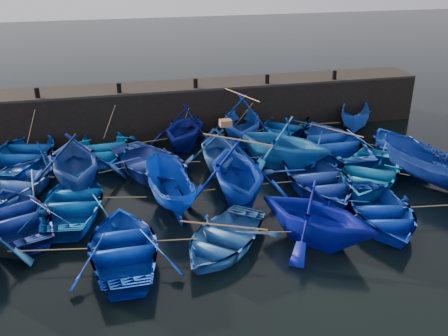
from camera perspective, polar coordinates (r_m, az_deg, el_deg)
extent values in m
plane|color=black|center=(19.22, 2.27, -5.68)|extent=(120.00, 120.00, 0.00)
cube|color=black|center=(28.18, -3.54, 6.89)|extent=(26.00, 2.50, 2.50)
cube|color=black|center=(27.83, -3.61, 9.47)|extent=(26.00, 2.50, 0.12)
cylinder|color=black|center=(26.69, -20.58, 8.05)|extent=(0.24, 0.24, 0.50)
cylinder|color=black|center=(26.49, -11.91, 8.95)|extent=(0.24, 0.24, 0.50)
cylinder|color=black|center=(26.89, -3.28, 9.65)|extent=(0.24, 0.24, 0.50)
cylinder|color=black|center=(27.87, 4.95, 10.11)|extent=(0.24, 0.24, 0.50)
cylinder|color=black|center=(29.37, 12.51, 10.35)|extent=(0.24, 0.24, 0.50)
imported|color=navy|center=(25.32, -21.92, 1.58)|extent=(5.60, 6.74, 1.21)
imported|color=blue|center=(25.11, -13.53, 2.31)|extent=(3.88, 5.21, 1.04)
imported|color=navy|center=(25.55, -4.53, 4.71)|extent=(5.11, 5.38, 2.22)
imported|color=#123AB0|center=(26.09, 2.01, 5.57)|extent=(5.35, 5.81, 2.56)
imported|color=navy|center=(27.51, 6.82, 4.70)|extent=(5.80, 6.01, 1.02)
imported|color=blue|center=(28.93, 14.78, 5.63)|extent=(3.25, 4.34, 1.58)
imported|color=blue|center=(22.71, -22.30, -1.23)|extent=(5.47, 6.09, 1.04)
imported|color=navy|center=(22.00, -16.69, 0.97)|extent=(4.60, 5.22, 2.57)
imported|color=#2D45B8|center=(22.66, -8.18, 0.45)|extent=(5.75, 6.48, 1.11)
imported|color=#1D4EA3|center=(22.70, -0.56, 2.19)|extent=(3.96, 4.46, 2.16)
imported|color=#0F57AD|center=(23.25, 6.60, 3.03)|extent=(6.30, 6.30, 2.52)
imported|color=navy|center=(25.46, 12.52, 2.90)|extent=(4.16, 5.78, 1.19)
imported|color=blue|center=(26.13, 19.30, 2.40)|extent=(3.98, 5.14, 0.98)
imported|color=navy|center=(19.83, -22.53, -5.03)|extent=(4.89, 5.71, 1.00)
imported|color=#02429B|center=(20.15, -16.75, -3.61)|extent=(4.20, 5.42, 1.04)
imported|color=#032FA8|center=(19.71, -6.29, -2.38)|extent=(2.01, 4.28, 1.60)
imported|color=#0427AA|center=(20.02, 1.48, -0.27)|extent=(4.51, 5.14, 2.57)
imported|color=navy|center=(21.39, 10.61, -1.21)|extent=(3.87, 5.37, 1.11)
imported|color=blue|center=(22.46, 16.18, -0.54)|extent=(6.19, 6.45, 1.09)
imported|color=navy|center=(23.13, 22.42, 0.20)|extent=(3.72, 4.88, 1.78)
imported|color=#0228A4|center=(16.90, -11.35, -8.70)|extent=(3.52, 4.91, 1.02)
imported|color=blue|center=(17.09, -0.09, -7.98)|extent=(5.23, 5.36, 0.91)
imported|color=#010C97|center=(17.42, 10.57, -5.17)|extent=(5.62, 5.70, 2.27)
imported|color=#052AA9|center=(19.50, 17.57, -4.78)|extent=(4.22, 5.28, 0.98)
cube|color=brown|center=(22.34, 0.18, 5.17)|extent=(0.52, 0.43, 0.29)
cylinder|color=tan|center=(25.15, -17.74, 1.92)|extent=(1.91, 0.12, 0.04)
cylinder|color=tan|center=(25.34, -8.96, 2.97)|extent=(2.27, 0.43, 0.04)
cylinder|color=tan|center=(25.99, -1.22, 3.81)|extent=(1.20, 0.06, 0.04)
cylinder|color=tan|center=(26.89, 4.46, 4.44)|extent=(0.75, 0.50, 0.04)
cylinder|color=tan|center=(28.18, 10.88, 5.00)|extent=(2.37, 0.23, 0.04)
cylinder|color=tan|center=(22.46, -19.42, -0.97)|extent=(0.54, 0.19, 0.04)
cylinder|color=tan|center=(22.41, -12.29, -0.16)|extent=(1.49, 0.43, 0.04)
cylinder|color=tan|center=(22.73, -4.35, 0.70)|extent=(1.25, 0.25, 0.04)
cylinder|color=tan|center=(23.16, 3.03, 1.19)|extent=(1.13, 0.24, 0.04)
cylinder|color=tan|center=(24.46, 9.63, 2.14)|extent=(1.37, 0.95, 0.04)
cylinder|color=tan|center=(25.75, 15.96, 2.66)|extent=(1.19, 1.01, 0.04)
cylinder|color=tan|center=(19.95, -19.63, -4.22)|extent=(0.22, 0.68, 0.04)
cylinder|color=tan|center=(19.90, -11.55, -3.29)|extent=(1.85, 0.44, 0.04)
cylinder|color=tan|center=(20.03, -2.35, -2.60)|extent=(0.96, 0.07, 0.04)
cylinder|color=tan|center=(20.79, 6.15, -1.68)|extent=(1.71, 0.09, 0.04)
cylinder|color=tan|center=(21.90, 13.46, -0.87)|extent=(0.60, 0.07, 0.04)
cylinder|color=tan|center=(22.83, 19.29, -0.55)|extent=(0.70, 0.69, 0.04)
cylinder|color=tan|center=(17.23, -19.07, -8.82)|extent=(2.77, 0.52, 0.04)
cylinder|color=tan|center=(16.88, -5.69, -8.18)|extent=(1.51, 0.25, 0.04)
cylinder|color=tan|center=(17.30, 5.27, -7.29)|extent=(1.43, 0.36, 0.04)
cylinder|color=tan|center=(18.55, 14.19, -5.68)|extent=(1.14, 0.68, 0.04)
cylinder|color=tan|center=(20.54, 23.24, -3.97)|extent=(2.69, 0.39, 0.04)
cylinder|color=tan|center=(26.52, -21.07, 4.97)|extent=(0.77, 1.02, 2.09)
cylinder|color=tan|center=(26.31, -12.73, 5.85)|extent=(1.06, 0.94, 2.09)
cylinder|color=tan|center=(26.83, -4.08, 6.74)|extent=(0.99, 0.55, 2.09)
cylinder|color=tan|center=(27.59, 3.16, 7.25)|extent=(1.98, 0.56, 2.10)
cylinder|color=tan|center=(28.18, 5.51, 7.53)|extent=(0.62, 0.09, 2.08)
cylinder|color=tan|center=(29.65, 13.12, 7.85)|extent=(0.79, 0.29, 2.08)
cylinder|color=#99724C|center=(25.70, 2.05, 8.34)|extent=(1.08, 2.84, 0.06)
cylinder|color=#99724C|center=(25.25, 12.65, 4.23)|extent=(1.77, 2.49, 0.06)
cylinder|color=#99724C|center=(19.51, 1.52, 3.26)|extent=(2.34, 1.97, 0.06)
cylinder|color=#99724C|center=(16.84, -0.09, -6.58)|extent=(2.74, 1.32, 0.06)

